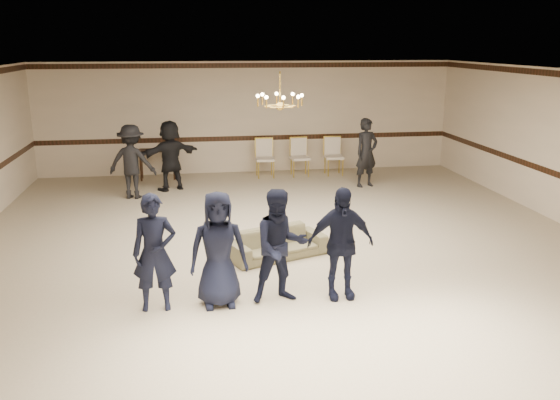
{
  "coord_description": "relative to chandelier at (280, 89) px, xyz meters",
  "views": [
    {
      "loc": [
        -1.73,
        -10.17,
        3.74
      ],
      "look_at": [
        -0.23,
        -0.5,
        1.12
      ],
      "focal_mm": 38.05,
      "sensor_mm": 36.0,
      "label": 1
    }
  ],
  "objects": [
    {
      "name": "room",
      "position": [
        0.0,
        -1.0,
        -1.28
      ],
      "size": [
        12.01,
        14.01,
        3.21
      ],
      "color": "#BAAD8F",
      "rests_on": "ground"
    },
    {
      "name": "chair_rail",
      "position": [
        0.0,
        5.99,
        -1.88
      ],
      "size": [
        12.0,
        0.02,
        0.14
      ],
      "primitive_type": "cube",
      "color": "#32190F",
      "rests_on": "wall_back"
    },
    {
      "name": "crown_molding",
      "position": [
        0.0,
        5.99,
        0.21
      ],
      "size": [
        12.0,
        0.02,
        0.14
      ],
      "primitive_type": "cube",
      "color": "#32190F",
      "rests_on": "wall_back"
    },
    {
      "name": "chandelier",
      "position": [
        0.0,
        0.0,
        0.0
      ],
      "size": [
        0.94,
        0.94,
        0.89
      ],
      "primitive_type": null,
      "color": "gold",
      "rests_on": "ceiling"
    },
    {
      "name": "boy_a",
      "position": [
        -2.27,
        -3.1,
        -2.02
      ],
      "size": [
        0.63,
        0.42,
        1.71
      ],
      "primitive_type": "imported",
      "rotation": [
        0.0,
        0.0,
        0.01
      ],
      "color": "black",
      "rests_on": "floor"
    },
    {
      "name": "boy_b",
      "position": [
        -1.37,
        -3.1,
        -2.02
      ],
      "size": [
        0.86,
        0.58,
        1.71
      ],
      "primitive_type": "imported",
      "rotation": [
        0.0,
        0.0,
        0.04
      ],
      "color": "black",
      "rests_on": "floor"
    },
    {
      "name": "boy_c",
      "position": [
        -0.47,
        -3.1,
        -2.02
      ],
      "size": [
        0.89,
        0.73,
        1.71
      ],
      "primitive_type": "imported",
      "rotation": [
        0.0,
        0.0,
        0.11
      ],
      "color": "black",
      "rests_on": "floor"
    },
    {
      "name": "boy_d",
      "position": [
        0.43,
        -3.1,
        -2.02
      ],
      "size": [
        1.0,
        0.42,
        1.71
      ],
      "primitive_type": "imported",
      "rotation": [
        0.0,
        0.0,
        0.01
      ],
      "color": "black",
      "rests_on": "floor"
    },
    {
      "name": "settee",
      "position": [
        -0.24,
        -1.27,
        -2.62
      ],
      "size": [
        1.87,
        1.25,
        0.51
      ],
      "primitive_type": "imported",
      "rotation": [
        0.0,
        0.0,
        0.36
      ],
      "color": "#6A6446",
      "rests_on": "floor"
    },
    {
      "name": "adult_left",
      "position": [
        -3.12,
        3.38,
        -1.97
      ],
      "size": [
        1.3,
        0.95,
        1.81
      ],
      "primitive_type": "imported",
      "rotation": [
        0.0,
        0.0,
        2.88
      ],
      "color": "black",
      "rests_on": "floor"
    },
    {
      "name": "adult_mid",
      "position": [
        -2.22,
        4.08,
        -1.97
      ],
      "size": [
        1.75,
        1.21,
        1.81
      ],
      "primitive_type": "imported",
      "rotation": [
        0.0,
        0.0,
        3.59
      ],
      "color": "black",
      "rests_on": "floor"
    },
    {
      "name": "adult_right",
      "position": [
        2.88,
        3.68,
        -1.97
      ],
      "size": [
        0.77,
        0.63,
        1.81
      ],
      "primitive_type": "imported",
      "rotation": [
        0.0,
        0.0,
        0.34
      ],
      "color": "black",
      "rests_on": "floor"
    },
    {
      "name": "banquet_chair_left",
      "position": [
        0.38,
        5.19,
        -2.34
      ],
      "size": [
        0.55,
        0.55,
        1.07
      ],
      "primitive_type": null,
      "rotation": [
        0.0,
        0.0,
        -0.06
      ],
      "color": "beige",
      "rests_on": "floor"
    },
    {
      "name": "banquet_chair_mid",
      "position": [
        1.38,
        5.19,
        -2.34
      ],
      "size": [
        0.56,
        0.56,
        1.07
      ],
      "primitive_type": null,
      "rotation": [
        0.0,
        0.0,
        0.09
      ],
      "color": "beige",
      "rests_on": "floor"
    },
    {
      "name": "banquet_chair_right",
      "position": [
        2.38,
        5.19,
        -2.34
      ],
      "size": [
        0.54,
        0.54,
        1.07
      ],
      "primitive_type": null,
      "rotation": [
        0.0,
        0.0,
        -0.05
      ],
      "color": "beige",
      "rests_on": "floor"
    },
    {
      "name": "console_table",
      "position": [
        -2.62,
        5.39,
        -2.45
      ],
      "size": [
        1.01,
        0.43,
        0.85
      ],
      "primitive_type": "cube",
      "rotation": [
        0.0,
        0.0,
        0.0
      ],
      "color": "#341E11",
      "rests_on": "floor"
    }
  ]
}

